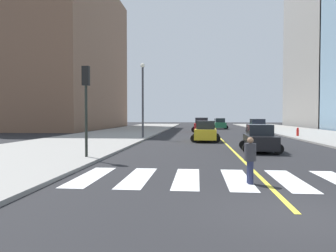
{
  "coord_description": "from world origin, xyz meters",
  "views": [
    {
      "loc": [
        -2.31,
        -7.5,
        2.27
      ],
      "look_at": [
        -5.28,
        24.2,
        1.28
      ],
      "focal_mm": 33.95,
      "sensor_mm": 36.0,
      "label": 1
    }
  ],
  "objects_px": {
    "pedestrian_crossing": "(250,158)",
    "traffic_light_far_corner": "(86,93)",
    "car_gray_fifth": "(218,123)",
    "fire_hydrant": "(298,132)",
    "car_black_fourth": "(260,139)",
    "car_red_sixth": "(202,125)",
    "street_lamp": "(143,94)",
    "car_yellow_nearest": "(206,132)",
    "car_blue_second": "(258,127)",
    "car_green_third": "(220,124)"
  },
  "relations": [
    {
      "from": "car_green_third",
      "to": "car_red_sixth",
      "type": "distance_m",
      "value": 11.39
    },
    {
      "from": "car_red_sixth",
      "to": "street_lamp",
      "type": "distance_m",
      "value": 16.44
    },
    {
      "from": "car_red_sixth",
      "to": "street_lamp",
      "type": "xyz_separation_m",
      "value": [
        -5.98,
        -14.9,
        3.52
      ]
    },
    {
      "from": "pedestrian_crossing",
      "to": "street_lamp",
      "type": "xyz_separation_m",
      "value": [
        -7.17,
        20.27,
        3.62
      ]
    },
    {
      "from": "car_yellow_nearest",
      "to": "car_gray_fifth",
      "type": "distance_m",
      "value": 38.11
    },
    {
      "from": "traffic_light_far_corner",
      "to": "car_green_third",
      "type": "bearing_deg",
      "value": 76.56
    },
    {
      "from": "car_black_fourth",
      "to": "fire_hydrant",
      "type": "height_order",
      "value": "car_black_fourth"
    },
    {
      "from": "car_black_fourth",
      "to": "car_gray_fifth",
      "type": "bearing_deg",
      "value": -87.77
    },
    {
      "from": "traffic_light_far_corner",
      "to": "street_lamp",
      "type": "distance_m",
      "value": 15.02
    },
    {
      "from": "pedestrian_crossing",
      "to": "fire_hydrant",
      "type": "height_order",
      "value": "pedestrian_crossing"
    },
    {
      "from": "street_lamp",
      "to": "fire_hydrant",
      "type": "bearing_deg",
      "value": 14.24
    },
    {
      "from": "car_green_third",
      "to": "car_red_sixth",
      "type": "relative_size",
      "value": 0.92
    },
    {
      "from": "car_green_third",
      "to": "fire_hydrant",
      "type": "height_order",
      "value": "car_green_third"
    },
    {
      "from": "car_blue_second",
      "to": "traffic_light_far_corner",
      "type": "relative_size",
      "value": 0.91
    },
    {
      "from": "car_blue_second",
      "to": "street_lamp",
      "type": "relative_size",
      "value": 0.58
    },
    {
      "from": "car_gray_fifth",
      "to": "pedestrian_crossing",
      "type": "xyz_separation_m",
      "value": [
        -2.48,
        -55.74,
        0.04
      ]
    },
    {
      "from": "car_blue_second",
      "to": "street_lamp",
      "type": "xyz_separation_m",
      "value": [
        -13.1,
        -10.65,
        3.59
      ]
    },
    {
      "from": "car_yellow_nearest",
      "to": "fire_hydrant",
      "type": "relative_size",
      "value": 4.73
    },
    {
      "from": "car_green_third",
      "to": "street_lamp",
      "type": "bearing_deg",
      "value": 70.45
    },
    {
      "from": "car_blue_second",
      "to": "car_yellow_nearest",
      "type": "bearing_deg",
      "value": 62.41
    },
    {
      "from": "car_black_fourth",
      "to": "car_gray_fifth",
      "type": "height_order",
      "value": "car_gray_fifth"
    },
    {
      "from": "car_black_fourth",
      "to": "traffic_light_far_corner",
      "type": "relative_size",
      "value": 0.84
    },
    {
      "from": "car_red_sixth",
      "to": "pedestrian_crossing",
      "type": "relative_size",
      "value": 2.95
    },
    {
      "from": "traffic_light_far_corner",
      "to": "pedestrian_crossing",
      "type": "relative_size",
      "value": 3.0
    },
    {
      "from": "car_yellow_nearest",
      "to": "traffic_light_far_corner",
      "type": "relative_size",
      "value": 0.89
    },
    {
      "from": "car_yellow_nearest",
      "to": "traffic_light_far_corner",
      "type": "height_order",
      "value": "traffic_light_far_corner"
    },
    {
      "from": "traffic_light_far_corner",
      "to": "car_blue_second",
      "type": "bearing_deg",
      "value": 62.28
    },
    {
      "from": "car_green_third",
      "to": "car_red_sixth",
      "type": "bearing_deg",
      "value": 73.09
    },
    {
      "from": "car_black_fourth",
      "to": "street_lamp",
      "type": "bearing_deg",
      "value": -45.31
    },
    {
      "from": "car_yellow_nearest",
      "to": "car_blue_second",
      "type": "relative_size",
      "value": 0.98
    },
    {
      "from": "car_yellow_nearest",
      "to": "car_blue_second",
      "type": "height_order",
      "value": "car_blue_second"
    },
    {
      "from": "pedestrian_crossing",
      "to": "car_blue_second",
      "type": "bearing_deg",
      "value": -16.92
    },
    {
      "from": "car_gray_fifth",
      "to": "fire_hydrant",
      "type": "distance_m",
      "value": 32.04
    },
    {
      "from": "traffic_light_far_corner",
      "to": "pedestrian_crossing",
      "type": "bearing_deg",
      "value": -35.09
    },
    {
      "from": "car_red_sixth",
      "to": "fire_hydrant",
      "type": "bearing_deg",
      "value": -45.81
    },
    {
      "from": "car_blue_second",
      "to": "street_lamp",
      "type": "height_order",
      "value": "street_lamp"
    },
    {
      "from": "car_black_fourth",
      "to": "car_blue_second",
      "type": "bearing_deg",
      "value": -97.49
    },
    {
      "from": "car_red_sixth",
      "to": "car_black_fourth",
      "type": "bearing_deg",
      "value": -81.26
    },
    {
      "from": "car_gray_fifth",
      "to": "fire_hydrant",
      "type": "bearing_deg",
      "value": 101.26
    },
    {
      "from": "car_black_fourth",
      "to": "pedestrian_crossing",
      "type": "xyz_separation_m",
      "value": [
        -2.21,
        -9.91,
        0.06
      ]
    },
    {
      "from": "traffic_light_far_corner",
      "to": "car_black_fourth",
      "type": "bearing_deg",
      "value": 25.37
    },
    {
      "from": "car_gray_fifth",
      "to": "pedestrian_crossing",
      "type": "height_order",
      "value": "car_gray_fifth"
    },
    {
      "from": "car_blue_second",
      "to": "fire_hydrant",
      "type": "height_order",
      "value": "car_blue_second"
    },
    {
      "from": "car_black_fourth",
      "to": "fire_hydrant",
      "type": "distance_m",
      "value": 15.94
    },
    {
      "from": "pedestrian_crossing",
      "to": "street_lamp",
      "type": "distance_m",
      "value": 21.81
    },
    {
      "from": "pedestrian_crossing",
      "to": "street_lamp",
      "type": "relative_size",
      "value": 0.21
    },
    {
      "from": "car_red_sixth",
      "to": "fire_hydrant",
      "type": "height_order",
      "value": "car_red_sixth"
    },
    {
      "from": "pedestrian_crossing",
      "to": "traffic_light_far_corner",
      "type": "bearing_deg",
      "value": 48.85
    },
    {
      "from": "car_gray_fifth",
      "to": "fire_hydrant",
      "type": "relative_size",
      "value": 4.47
    },
    {
      "from": "car_black_fourth",
      "to": "street_lamp",
      "type": "xyz_separation_m",
      "value": [
        -9.37,
        10.36,
        3.67
      ]
    }
  ]
}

